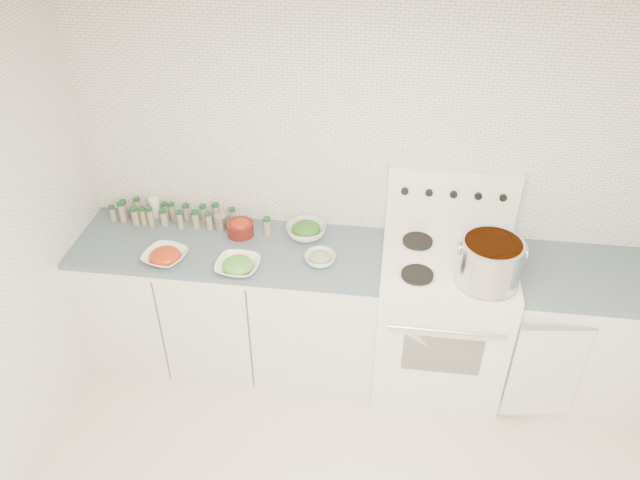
# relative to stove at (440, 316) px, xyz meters

# --- Properties ---
(room_walls) EXTENTS (3.54, 3.04, 2.52)m
(room_walls) POSITION_rel_stove_xyz_m (-0.48, -1.19, 1.06)
(room_walls) COLOR white
(room_walls) RESTS_ON ground
(counter_left) EXTENTS (1.85, 0.62, 0.90)m
(counter_left) POSITION_rel_stove_xyz_m (-1.30, 0.00, -0.05)
(counter_left) COLOR white
(counter_left) RESTS_ON ground
(stove) EXTENTS (0.76, 0.70, 1.36)m
(stove) POSITION_rel_stove_xyz_m (0.00, 0.00, 0.00)
(stove) COLOR white
(stove) RESTS_ON ground
(counter_right) EXTENTS (0.89, 0.68, 0.90)m
(counter_right) POSITION_rel_stove_xyz_m (0.82, 0.00, -0.05)
(counter_right) COLOR white
(counter_right) RESTS_ON ground
(stock_pot) EXTENTS (0.36, 0.33, 0.26)m
(stock_pot) POSITION_rel_stove_xyz_m (0.19, -0.18, 0.59)
(stock_pot) COLOR silver
(stock_pot) RESTS_ON stove
(bowl_tomato) EXTENTS (0.29, 0.29, 0.08)m
(bowl_tomato) POSITION_rel_stove_xyz_m (-1.62, -0.18, 0.44)
(bowl_tomato) COLOR white
(bowl_tomato) RESTS_ON counter_left
(bowl_snowpea) EXTENTS (0.26, 0.26, 0.08)m
(bowl_snowpea) POSITION_rel_stove_xyz_m (-1.19, -0.22, 0.44)
(bowl_snowpea) COLOR white
(bowl_snowpea) RESTS_ON counter_left
(bowl_broccoli) EXTENTS (0.29, 0.29, 0.10)m
(bowl_broccoli) POSITION_rel_stove_xyz_m (-0.85, 0.17, 0.45)
(bowl_broccoli) COLOR white
(bowl_broccoli) RESTS_ON counter_left
(bowl_zucchini) EXTENTS (0.19, 0.19, 0.07)m
(bowl_zucchini) POSITION_rel_stove_xyz_m (-0.73, -0.09, 0.44)
(bowl_zucchini) COLOR white
(bowl_zucchini) RESTS_ON counter_left
(bowl_pepper) EXTENTS (0.17, 0.17, 0.10)m
(bowl_pepper) POSITION_rel_stove_xyz_m (-1.25, 0.13, 0.45)
(bowl_pepper) COLOR #56130E
(bowl_pepper) RESTS_ON counter_left
(salt_canister) EXTENTS (0.08, 0.08, 0.13)m
(salt_canister) POSITION_rel_stove_xyz_m (-1.84, 0.26, 0.47)
(salt_canister) COLOR white
(salt_canister) RESTS_ON counter_left
(tin_can) EXTENTS (0.08, 0.08, 0.10)m
(tin_can) POSITION_rel_stove_xyz_m (-1.39, 0.18, 0.45)
(tin_can) COLOR #9D9885
(tin_can) RESTS_ON counter_left
(spice_cluster) EXTENTS (1.04, 0.15, 0.14)m
(spice_cluster) POSITION_rel_stove_xyz_m (-1.69, 0.20, 0.47)
(spice_cluster) COLOR gray
(spice_cluster) RESTS_ON counter_left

